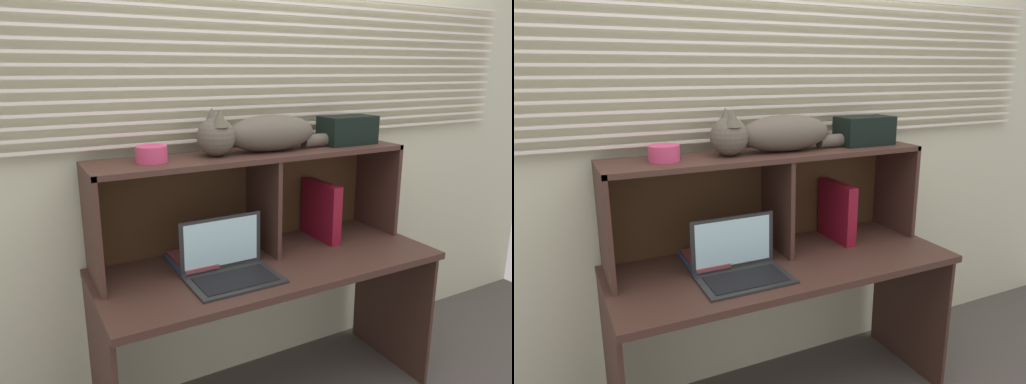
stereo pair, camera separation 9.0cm
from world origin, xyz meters
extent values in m
cube|color=beige|center=(0.00, 0.55, 1.25)|extent=(4.40, 0.04, 2.50)
cube|color=silver|center=(0.00, 0.50, 1.21)|extent=(3.37, 0.02, 0.01)
cube|color=silver|center=(0.00, 0.50, 1.25)|extent=(3.37, 0.02, 0.01)
cube|color=silver|center=(0.00, 0.50, 1.30)|extent=(3.37, 0.02, 0.01)
cube|color=silver|center=(0.00, 0.50, 1.34)|extent=(3.37, 0.02, 0.01)
cube|color=silver|center=(0.00, 0.50, 1.39)|extent=(3.37, 0.02, 0.01)
cube|color=silver|center=(0.00, 0.50, 1.43)|extent=(3.37, 0.02, 0.01)
cube|color=silver|center=(0.00, 0.50, 1.48)|extent=(3.37, 0.02, 0.01)
cube|color=silver|center=(0.00, 0.50, 1.52)|extent=(3.37, 0.02, 0.01)
cube|color=silver|center=(0.00, 0.50, 1.57)|extent=(3.37, 0.02, 0.01)
cube|color=silver|center=(0.00, 0.50, 1.61)|extent=(3.37, 0.02, 0.01)
cube|color=silver|center=(0.00, 0.50, 1.66)|extent=(3.37, 0.02, 0.01)
cube|color=silver|center=(0.00, 0.50, 1.70)|extent=(3.37, 0.02, 0.01)
cube|color=silver|center=(0.00, 0.50, 1.75)|extent=(3.37, 0.02, 0.01)
cube|color=#402820|center=(0.00, 0.21, 0.69)|extent=(1.48, 0.60, 0.03)
cube|color=#402820|center=(0.73, 0.21, 0.34)|extent=(0.02, 0.54, 0.68)
cube|color=#402820|center=(0.00, 0.34, 1.15)|extent=(1.43, 0.31, 0.02)
cube|color=#402820|center=(-0.70, 0.34, 0.93)|extent=(0.02, 0.31, 0.45)
cube|color=#402820|center=(0.70, 0.34, 0.93)|extent=(0.02, 0.31, 0.45)
cube|color=#402820|center=(0.04, 0.34, 0.92)|extent=(0.02, 0.30, 0.43)
cube|color=#462C18|center=(0.00, 0.50, 0.93)|extent=(1.43, 0.01, 0.45)
ellipsoid|color=brown|center=(0.07, 0.34, 1.24)|extent=(0.42, 0.17, 0.16)
sphere|color=brown|center=(-0.19, 0.34, 1.24)|extent=(0.16, 0.16, 0.16)
cone|color=brown|center=(-0.19, 0.30, 1.32)|extent=(0.07, 0.07, 0.07)
cone|color=#524C46|center=(-0.19, 0.38, 1.32)|extent=(0.07, 0.07, 0.07)
cylinder|color=brown|center=(0.38, 0.34, 1.19)|extent=(0.27, 0.06, 0.06)
cube|color=#242424|center=(-0.22, 0.11, 0.71)|extent=(0.36, 0.24, 0.01)
cube|color=#242424|center=(-0.22, 0.23, 0.83)|extent=(0.36, 0.01, 0.22)
cube|color=#B2E0EA|center=(-0.22, 0.22, 0.83)|extent=(0.32, 0.00, 0.19)
cube|color=black|center=(-0.22, 0.10, 0.72)|extent=(0.30, 0.17, 0.00)
cube|color=maroon|center=(0.36, 0.34, 0.85)|extent=(0.05, 0.26, 0.28)
cube|color=#2E517A|center=(-0.32, 0.34, 0.71)|extent=(0.15, 0.25, 0.02)
cube|color=brown|center=(-0.31, 0.34, 0.73)|extent=(0.15, 0.25, 0.02)
cylinder|color=#CC3F6B|center=(-0.46, 0.34, 1.19)|extent=(0.12, 0.12, 0.06)
cube|color=black|center=(0.50, 0.34, 1.23)|extent=(0.26, 0.15, 0.13)
camera|label=1|loc=(-0.96, -1.42, 1.51)|focal=33.06mm
camera|label=2|loc=(-0.88, -1.46, 1.51)|focal=33.06mm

